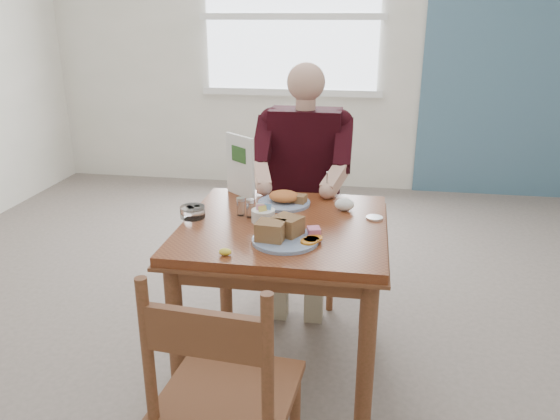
% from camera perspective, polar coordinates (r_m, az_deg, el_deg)
% --- Properties ---
extents(floor, '(6.00, 6.00, 0.00)m').
position_cam_1_polar(floor, '(2.80, 0.38, -15.83)').
color(floor, '#665C53').
rests_on(floor, ground).
extents(wall_back, '(5.50, 0.00, 5.50)m').
position_cam_1_polar(wall_back, '(5.26, 5.77, 17.30)').
color(wall_back, white).
rests_on(wall_back, ground).
extents(accent_panel, '(1.60, 0.02, 2.80)m').
position_cam_1_polar(accent_panel, '(5.37, 23.73, 15.85)').
color(accent_panel, '#476C84').
rests_on(accent_panel, ground).
extents(lemon_wedge, '(0.06, 0.04, 0.03)m').
position_cam_1_polar(lemon_wedge, '(2.12, -5.75, -4.37)').
color(lemon_wedge, yellow).
rests_on(lemon_wedge, table).
extents(napkin, '(0.11, 0.11, 0.06)m').
position_cam_1_polar(napkin, '(2.60, 6.75, 0.58)').
color(napkin, white).
rests_on(napkin, table).
extents(metal_dish, '(0.09, 0.09, 0.01)m').
position_cam_1_polar(metal_dish, '(2.52, 9.83, -0.82)').
color(metal_dish, silver).
rests_on(metal_dish, table).
extents(window, '(1.72, 0.04, 1.42)m').
position_cam_1_polar(window, '(5.26, 1.21, 19.57)').
color(window, white).
rests_on(window, wall_back).
extents(table, '(0.92, 0.92, 0.75)m').
position_cam_1_polar(table, '(2.48, 0.42, -3.76)').
color(table, brown).
rests_on(table, ground).
extents(chair_far, '(0.42, 0.42, 0.95)m').
position_cam_1_polar(chair_far, '(3.27, 2.58, -0.78)').
color(chair_far, brown).
rests_on(chair_far, ground).
extents(chair_near, '(0.45, 0.45, 0.95)m').
position_cam_1_polar(chair_near, '(1.84, -5.79, -19.02)').
color(chair_near, brown).
rests_on(chair_near, ground).
extents(diner, '(0.53, 0.56, 1.39)m').
position_cam_1_polar(diner, '(3.08, 2.48, 4.42)').
color(diner, gray).
rests_on(diner, chair_far).
extents(near_plate, '(0.33, 0.33, 0.09)m').
position_cam_1_polar(near_plate, '(2.23, 0.38, -2.43)').
color(near_plate, white).
rests_on(near_plate, table).
extents(far_plate, '(0.31, 0.31, 0.07)m').
position_cam_1_polar(far_plate, '(2.66, 0.54, 1.12)').
color(far_plate, white).
rests_on(far_plate, table).
extents(caddy, '(0.11, 0.11, 0.08)m').
position_cam_1_polar(caddy, '(2.44, -1.77, -0.57)').
color(caddy, white).
rests_on(caddy, table).
extents(shakers, '(0.10, 0.06, 0.09)m').
position_cam_1_polar(shakers, '(2.51, -3.63, 0.30)').
color(shakers, white).
rests_on(shakers, table).
extents(creamer, '(0.12, 0.12, 0.05)m').
position_cam_1_polar(creamer, '(2.52, -9.12, -0.18)').
color(creamer, white).
rests_on(creamer, table).
extents(menu, '(0.17, 0.15, 0.31)m').
position_cam_1_polar(menu, '(2.76, -4.18, 4.66)').
color(menu, white).
rests_on(menu, table).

